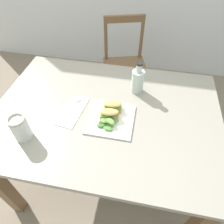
% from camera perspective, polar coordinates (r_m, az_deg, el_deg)
% --- Properties ---
extents(ground_plane, '(7.58, 7.58, 0.00)m').
position_cam_1_polar(ground_plane, '(1.76, -6.08, -18.02)').
color(ground_plane, '#7A6B5B').
extents(dining_table, '(1.29, 0.93, 0.74)m').
position_cam_1_polar(dining_table, '(1.25, -1.63, -3.60)').
color(dining_table, gray).
rests_on(dining_table, ground).
extents(chair_wooden_far, '(0.50, 0.50, 0.87)m').
position_cam_1_polar(chair_wooden_far, '(2.03, 3.62, 12.80)').
color(chair_wooden_far, brown).
rests_on(chair_wooden_far, ground).
extents(plate_lunch, '(0.25, 0.25, 0.01)m').
position_cam_1_polar(plate_lunch, '(1.12, -0.39, -1.99)').
color(plate_lunch, white).
rests_on(plate_lunch, dining_table).
extents(sandwich_half_front, '(0.11, 0.07, 0.06)m').
position_cam_1_polar(sandwich_half_front, '(1.10, -0.74, -0.51)').
color(sandwich_half_front, tan).
rests_on(sandwich_half_front, plate_lunch).
extents(sandwich_half_back, '(0.11, 0.07, 0.06)m').
position_cam_1_polar(sandwich_half_back, '(1.14, 0.18, 1.72)').
color(sandwich_half_back, tan).
rests_on(sandwich_half_back, plate_lunch).
extents(salad_mixed_greens, '(0.11, 0.11, 0.04)m').
position_cam_1_polar(salad_mixed_greens, '(1.08, -1.11, -2.47)').
color(salad_mixed_greens, '#6B9E47').
rests_on(salad_mixed_greens, plate_lunch).
extents(napkin_folded, '(0.13, 0.26, 0.00)m').
position_cam_1_polar(napkin_folded, '(1.19, -10.87, 0.30)').
color(napkin_folded, silver).
rests_on(napkin_folded, dining_table).
extents(fork_on_napkin, '(0.04, 0.19, 0.00)m').
position_cam_1_polar(fork_on_napkin, '(1.19, -10.53, 1.00)').
color(fork_on_napkin, silver).
rests_on(fork_on_napkin, napkin_folded).
extents(bottle_cold_brew, '(0.07, 0.07, 0.21)m').
position_cam_1_polar(bottle_cold_brew, '(1.26, 7.14, 8.34)').
color(bottle_cold_brew, black).
rests_on(bottle_cold_brew, dining_table).
extents(mason_jar_iced_tea, '(0.09, 0.09, 0.14)m').
position_cam_1_polar(mason_jar_iced_tea, '(1.10, -24.20, -4.27)').
color(mason_jar_iced_tea, '#995623').
rests_on(mason_jar_iced_tea, dining_table).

